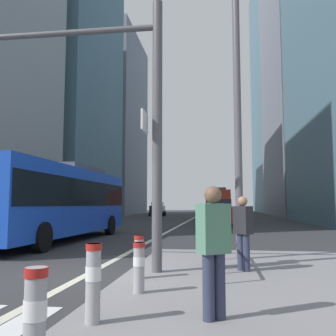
{
  "coord_description": "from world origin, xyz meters",
  "views": [
    {
      "loc": [
        2.94,
        -7.97,
        1.57
      ],
      "look_at": [
        -0.86,
        20.02,
        4.36
      ],
      "focal_mm": 39.75,
      "sensor_mm": 36.0,
      "label": 1
    }
  ],
  "objects_px": {
    "street_lamp_post": "(237,70)",
    "bollard_right": "(139,264)",
    "city_bus_blue_oncoming": "(58,198)",
    "city_bus_red_receding": "(217,202)",
    "bollard_left": "(93,279)",
    "bollard_back": "(139,254)",
    "car_receding_near": "(220,213)",
    "pedestrian_far": "(214,227)",
    "pedestrian_waiting": "(214,245)",
    "city_bus_red_distant": "(222,203)",
    "traffic_signal_gantry": "(55,92)",
    "bollard_front": "(35,317)",
    "car_oncoming_mid": "(158,209)",
    "pedestrian_walking": "(243,229)"
  },
  "relations": [
    {
      "from": "city_bus_blue_oncoming",
      "to": "car_oncoming_mid",
      "type": "distance_m",
      "value": 35.76
    },
    {
      "from": "city_bus_red_receding",
      "to": "street_lamp_post",
      "type": "height_order",
      "value": "street_lamp_post"
    },
    {
      "from": "traffic_signal_gantry",
      "to": "bollard_front",
      "type": "relative_size",
      "value": 7.84
    },
    {
      "from": "city_bus_red_distant",
      "to": "bollard_back",
      "type": "relative_size",
      "value": 14.13
    },
    {
      "from": "city_bus_red_receding",
      "to": "bollard_front",
      "type": "relative_size",
      "value": 11.97
    },
    {
      "from": "city_bus_red_receding",
      "to": "pedestrian_far",
      "type": "xyz_separation_m",
      "value": [
        0.09,
        -34.86,
        -0.76
      ]
    },
    {
      "from": "city_bus_blue_oncoming",
      "to": "pedestrian_waiting",
      "type": "bearing_deg",
      "value": -57.28
    },
    {
      "from": "city_bus_red_receding",
      "to": "bollard_right",
      "type": "bearing_deg",
      "value": -91.7
    },
    {
      "from": "city_bus_blue_oncoming",
      "to": "pedestrian_walking",
      "type": "xyz_separation_m",
      "value": [
        7.44,
        -7.13,
        -0.81
      ]
    },
    {
      "from": "bollard_front",
      "to": "city_bus_blue_oncoming",
      "type": "bearing_deg",
      "value": 113.48
    },
    {
      "from": "car_receding_near",
      "to": "bollard_right",
      "type": "height_order",
      "value": "car_receding_near"
    },
    {
      "from": "city_bus_blue_oncoming",
      "to": "traffic_signal_gantry",
      "type": "height_order",
      "value": "traffic_signal_gantry"
    },
    {
      "from": "street_lamp_post",
      "to": "pedestrian_waiting",
      "type": "relative_size",
      "value": 4.84
    },
    {
      "from": "traffic_signal_gantry",
      "to": "car_receding_near",
      "type": "bearing_deg",
      "value": 78.69
    },
    {
      "from": "car_receding_near",
      "to": "street_lamp_post",
      "type": "height_order",
      "value": "street_lamp_post"
    },
    {
      "from": "bollard_left",
      "to": "city_bus_blue_oncoming",
      "type": "bearing_deg",
      "value": 116.17
    },
    {
      "from": "city_bus_red_receding",
      "to": "city_bus_red_distant",
      "type": "bearing_deg",
      "value": 87.57
    },
    {
      "from": "pedestrian_waiting",
      "to": "bollard_back",
      "type": "bearing_deg",
      "value": 121.34
    },
    {
      "from": "car_receding_near",
      "to": "bollard_back",
      "type": "relative_size",
      "value": 5.56
    },
    {
      "from": "pedestrian_waiting",
      "to": "pedestrian_far",
      "type": "xyz_separation_m",
      "value": [
        -0.03,
        3.68,
        0.02
      ]
    },
    {
      "from": "traffic_signal_gantry",
      "to": "bollard_right",
      "type": "bearing_deg",
      "value": -37.79
    },
    {
      "from": "bollard_back",
      "to": "pedestrian_far",
      "type": "xyz_separation_m",
      "value": [
        1.45,
        1.25,
        0.47
      ]
    },
    {
      "from": "bollard_front",
      "to": "pedestrian_far",
      "type": "xyz_separation_m",
      "value": [
        1.41,
        5.48,
        0.43
      ]
    },
    {
      "from": "pedestrian_walking",
      "to": "car_oncoming_mid",
      "type": "bearing_deg",
      "value": 101.78
    },
    {
      "from": "city_bus_blue_oncoming",
      "to": "bollard_left",
      "type": "distance_m",
      "value": 12.31
    },
    {
      "from": "street_lamp_post",
      "to": "pedestrian_walking",
      "type": "relative_size",
      "value": 5.0
    },
    {
      "from": "bollard_front",
      "to": "bollard_back",
      "type": "height_order",
      "value": "bollard_front"
    },
    {
      "from": "pedestrian_waiting",
      "to": "pedestrian_walking",
      "type": "relative_size",
      "value": 1.03
    },
    {
      "from": "bollard_left",
      "to": "bollard_back",
      "type": "height_order",
      "value": "bollard_left"
    },
    {
      "from": "street_lamp_post",
      "to": "bollard_left",
      "type": "height_order",
      "value": "street_lamp_post"
    },
    {
      "from": "car_receding_near",
      "to": "city_bus_red_distant",
      "type": "bearing_deg",
      "value": 89.1
    },
    {
      "from": "city_bus_blue_oncoming",
      "to": "city_bus_red_distant",
      "type": "height_order",
      "value": "same"
    },
    {
      "from": "bollard_right",
      "to": "pedestrian_waiting",
      "type": "xyz_separation_m",
      "value": [
        1.22,
        -1.26,
        0.46
      ]
    },
    {
      "from": "car_receding_near",
      "to": "pedestrian_far",
      "type": "relative_size",
      "value": 2.73
    },
    {
      "from": "city_bus_blue_oncoming",
      "to": "city_bus_red_distant",
      "type": "xyz_separation_m",
      "value": [
        7.54,
        46.94,
        0.0
      ]
    },
    {
      "from": "city_bus_red_distant",
      "to": "pedestrian_far",
      "type": "relative_size",
      "value": 6.93
    },
    {
      "from": "city_bus_blue_oncoming",
      "to": "city_bus_red_receding",
      "type": "xyz_separation_m",
      "value": [
        6.73,
        27.88,
        -0.0
      ]
    },
    {
      "from": "street_lamp_post",
      "to": "bollard_right",
      "type": "bearing_deg",
      "value": -114.28
    },
    {
      "from": "bollard_right",
      "to": "bollard_back",
      "type": "height_order",
      "value": "bollard_back"
    },
    {
      "from": "city_bus_red_receding",
      "to": "city_bus_red_distant",
      "type": "relative_size",
      "value": 0.93
    },
    {
      "from": "street_lamp_post",
      "to": "pedestrian_waiting",
      "type": "xyz_separation_m",
      "value": [
        -0.62,
        -5.33,
        -4.22
      ]
    },
    {
      "from": "bollard_front",
      "to": "bollard_right",
      "type": "relative_size",
      "value": 1.12
    },
    {
      "from": "traffic_signal_gantry",
      "to": "city_bus_red_receding",
      "type": "bearing_deg",
      "value": 84.33
    },
    {
      "from": "city_bus_red_distant",
      "to": "bollard_left",
      "type": "bearing_deg",
      "value": -92.11
    },
    {
      "from": "car_receding_near",
      "to": "bollard_front",
      "type": "distance_m",
      "value": 23.81
    },
    {
      "from": "traffic_signal_gantry",
      "to": "street_lamp_post",
      "type": "bearing_deg",
      "value": 27.45
    },
    {
      "from": "city_bus_red_distant",
      "to": "street_lamp_post",
      "type": "distance_m",
      "value": 52.38
    },
    {
      "from": "car_oncoming_mid",
      "to": "pedestrian_walking",
      "type": "distance_m",
      "value": 43.76
    },
    {
      "from": "pedestrian_far",
      "to": "city_bus_red_distant",
      "type": "bearing_deg",
      "value": 89.24
    },
    {
      "from": "bollard_front",
      "to": "bollard_back",
      "type": "distance_m",
      "value": 4.23
    }
  ]
}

